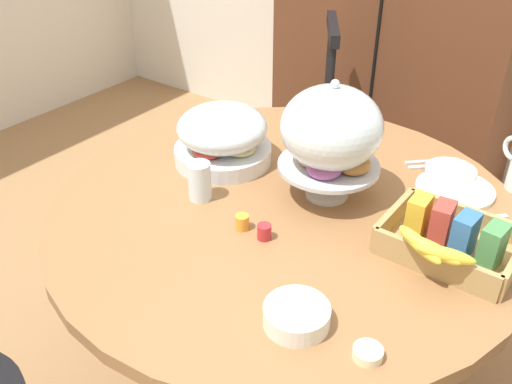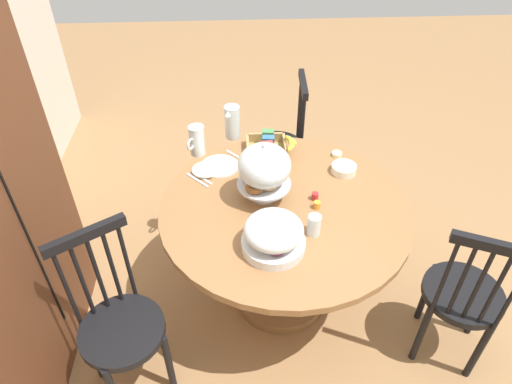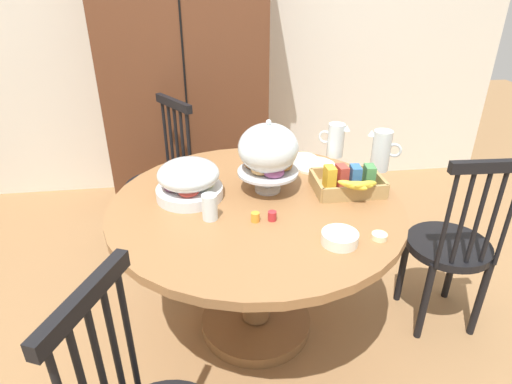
% 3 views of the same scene
% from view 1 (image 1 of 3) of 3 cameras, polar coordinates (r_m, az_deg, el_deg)
% --- Properties ---
extents(ground_plane, '(10.00, 10.00, 0.00)m').
position_cam_1_polar(ground_plane, '(2.08, -1.86, -17.76)').
color(ground_plane, '#997047').
extents(dining_table, '(1.30, 1.30, 0.74)m').
position_cam_1_polar(dining_table, '(1.66, 2.79, -6.71)').
color(dining_table, olive).
rests_on(dining_table, ground_plane).
extents(windsor_chair_facing_door, '(0.46, 0.46, 0.97)m').
position_cam_1_polar(windsor_chair_facing_door, '(2.52, 3.92, 5.38)').
color(windsor_chair_facing_door, black).
rests_on(windsor_chair_facing_door, ground_plane).
extents(pastry_stand_with_dome, '(0.28, 0.28, 0.34)m').
position_cam_1_polar(pastry_stand_with_dome, '(1.50, 7.66, 6.00)').
color(pastry_stand_with_dome, silver).
rests_on(pastry_stand_with_dome, dining_table).
extents(fruit_platter_covered, '(0.30, 0.30, 0.18)m').
position_cam_1_polar(fruit_platter_covered, '(1.72, -3.43, 5.68)').
color(fruit_platter_covered, silver).
rests_on(fruit_platter_covered, dining_table).
extents(cereal_basket, '(0.32, 0.30, 0.12)m').
position_cam_1_polar(cereal_basket, '(1.42, 19.05, -4.58)').
color(cereal_basket, tan).
rests_on(cereal_basket, dining_table).
extents(china_plate_large, '(0.22, 0.22, 0.01)m').
position_cam_1_polar(china_plate_large, '(1.70, 19.56, 0.25)').
color(china_plate_large, white).
rests_on(china_plate_large, dining_table).
extents(china_plate_small, '(0.15, 0.15, 0.01)m').
position_cam_1_polar(china_plate_small, '(1.77, 19.19, 2.10)').
color(china_plate_small, white).
rests_on(china_plate_small, china_plate_large).
extents(cereal_bowl, '(0.14, 0.14, 0.04)m').
position_cam_1_polar(cereal_bowl, '(1.19, 4.15, -12.42)').
color(cereal_bowl, white).
rests_on(cereal_bowl, dining_table).
extents(drinking_glass, '(0.06, 0.06, 0.11)m').
position_cam_1_polar(drinking_glass, '(1.55, -5.75, 1.11)').
color(drinking_glass, silver).
rests_on(drinking_glass, dining_table).
extents(butter_dish, '(0.06, 0.06, 0.02)m').
position_cam_1_polar(butter_dish, '(1.15, 11.30, -15.77)').
color(butter_dish, beige).
rests_on(butter_dish, dining_table).
extents(jam_jar_strawberry, '(0.04, 0.04, 0.04)m').
position_cam_1_polar(jam_jar_strawberry, '(1.41, 0.84, -4.06)').
color(jam_jar_strawberry, '#B7282D').
rests_on(jam_jar_strawberry, dining_table).
extents(jam_jar_apricot, '(0.04, 0.04, 0.04)m').
position_cam_1_polar(jam_jar_apricot, '(1.44, -1.42, -3.08)').
color(jam_jar_apricot, orange).
rests_on(jam_jar_apricot, dining_table).
extents(table_knife, '(0.13, 0.13, 0.01)m').
position_cam_1_polar(table_knife, '(1.80, 17.75, 2.53)').
color(table_knife, silver).
rests_on(table_knife, dining_table).
extents(dinner_fork, '(0.13, 0.13, 0.01)m').
position_cam_1_polar(dinner_fork, '(1.83, 17.40, 3.00)').
color(dinner_fork, silver).
rests_on(dinner_fork, dining_table).
extents(soup_spoon, '(0.13, 0.13, 0.01)m').
position_cam_1_polar(soup_spoon, '(1.60, 21.56, -2.51)').
color(soup_spoon, silver).
rests_on(soup_spoon, dining_table).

